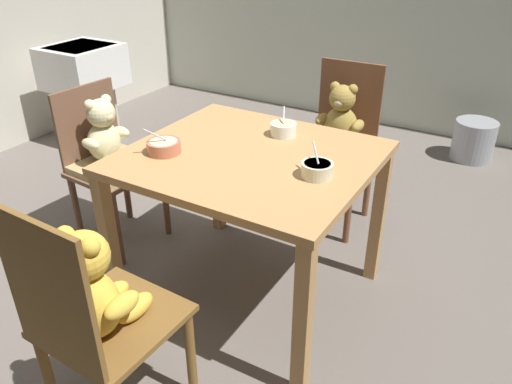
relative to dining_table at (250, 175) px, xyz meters
The scene contains 10 objects.
ground_plane 0.65m from the dining_table, ahead, with size 5.20×5.20×0.04m.
dining_table is the anchor object (origin of this frame).
teddy_chair_far_center 0.85m from the dining_table, 85.31° to the left, with size 0.40×0.40×0.91m.
teddy_chair_near_left 0.89m from the dining_table, behind, with size 0.41×0.44×0.85m.
teddy_chair_near_front 0.86m from the dining_table, 93.48° to the right, with size 0.41×0.42×0.93m.
porridge_bowl_terracotta_near_left 0.38m from the dining_table, 151.83° to the right, with size 0.14×0.14×0.12m.
porridge_bowl_white_far_center 0.28m from the dining_table, 84.19° to the left, with size 0.12×0.12×0.12m.
porridge_bowl_cream_near_right 0.35m from the dining_table, ahead, with size 0.12×0.12×0.12m.
sink_basin 2.27m from the dining_table, 155.01° to the left, with size 0.48×0.51×0.76m.
metal_pail 2.30m from the dining_table, 73.40° to the left, with size 0.30×0.30×0.29m, color #93969B.
Camera 1 is at (0.98, -1.62, 1.60)m, focal length 35.06 mm.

